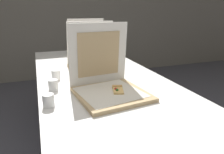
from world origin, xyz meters
The scene contains 8 objects.
wall_back centered at (0.00, 3.12, 1.30)m, with size 10.00×0.10×2.60m, color gray.
table centered at (0.00, 0.65, 0.68)m, with size 0.89×2.36×0.73m.
pizza_box_front centered at (-0.05, 0.35, 0.79)m, with size 0.42×0.43×0.40m.
pizza_box_middle centered at (0.01, 0.90, 0.78)m, with size 0.40×0.40×0.39m.
pizza_box_back centered at (0.09, 1.41, 0.78)m, with size 0.39×0.39×0.39m.
cup_white_near_center centered at (-0.35, 0.53, 0.76)m, with size 0.06×0.06×0.07m, color white.
cup_white_mid centered at (-0.31, 0.74, 0.76)m, with size 0.06×0.06×0.07m, color white.
cup_white_near_left centered at (-0.39, 0.30, 0.76)m, with size 0.06×0.06×0.07m, color white.
Camera 1 is at (-0.42, -0.74, 1.21)m, focal length 33.41 mm.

